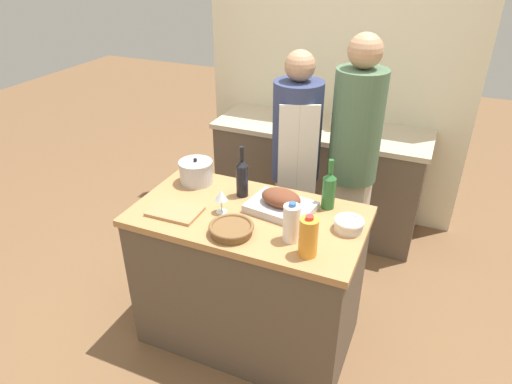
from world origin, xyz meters
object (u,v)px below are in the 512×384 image
person_cook_guest (353,158)px  condiment_bottle_tall (318,110)px  roasting_pan (281,203)px  condiment_bottle_extra (355,123)px  condiment_bottle_short (336,117)px  wine_bottle_dark (242,177)px  wicker_basket (231,228)px  wine_bottle_green (329,189)px  stock_pot (196,172)px  cutting_board (175,211)px  wine_glass_left (221,196)px  milk_jug (292,223)px  person_cook_aproned (296,161)px  mixing_bowl (349,224)px  juice_jug (308,237)px

person_cook_guest → condiment_bottle_tall: bearing=126.9°
roasting_pan → condiment_bottle_extra: bearing=84.5°
condiment_bottle_short → person_cook_guest: 0.73m
wine_bottle_dark → condiment_bottle_short: bearing=79.6°
wicker_basket → person_cook_guest: size_ratio=0.13×
wine_bottle_green → condiment_bottle_short: wine_bottle_green is taller
roasting_pan → person_cook_guest: size_ratio=0.22×
stock_pot → wine_bottle_dark: 0.33m
cutting_board → wine_glass_left: (0.23, 0.11, 0.09)m
milk_jug → condiment_bottle_extra: size_ratio=1.07×
cutting_board → wine_glass_left: 0.27m
condiment_bottle_short → person_cook_aproned: 0.71m
wicker_basket → person_cook_aproned: 0.94m
person_cook_guest → roasting_pan: bearing=-104.5°
mixing_bowl → condiment_bottle_short: condiment_bottle_short is taller
wicker_basket → mixing_bowl: (0.55, 0.27, 0.01)m
stock_pot → wine_glass_left: size_ratio=1.51×
person_cook_aproned → wine_bottle_green: bearing=-76.6°
cutting_board → mixing_bowl: (0.92, 0.21, 0.03)m
wine_bottle_dark → person_cook_aproned: 0.59m
mixing_bowl → wine_bottle_green: (-0.16, 0.18, 0.08)m
condiment_bottle_short → condiment_bottle_extra: (0.16, -0.04, -0.01)m
roasting_pan → condiment_bottle_extra: size_ratio=1.91×
roasting_pan → mixing_bowl: (0.39, -0.04, -0.01)m
mixing_bowl → wine_bottle_dark: (-0.66, 0.11, 0.09)m
wicker_basket → stock_pot: bearing=136.4°
cutting_board → milk_jug: bearing=1.0°
person_cook_aproned → condiment_bottle_short: bearing=59.8°
condiment_bottle_extra → person_cook_guest: (0.12, -0.63, -0.00)m
wine_bottle_dark → person_cook_aproned: size_ratio=0.19×
mixing_bowl → wine_bottle_green: 0.25m
cutting_board → condiment_bottle_extra: 1.67m
wicker_basket → person_cook_aproned: size_ratio=0.14×
wine_bottle_green → condiment_bottle_tall: size_ratio=1.37×
condiment_bottle_tall → cutting_board: bearing=-100.2°
wicker_basket → person_cook_guest: 1.05m
mixing_bowl → wine_bottle_dark: wine_bottle_dark is taller
milk_jug → condiment_bottle_extra: milk_jug is taller
cutting_board → person_cook_guest: person_cook_guest is taller
milk_jug → wine_glass_left: bearing=167.6°
milk_jug → condiment_bottle_tall: milk_jug is taller
wine_bottle_dark → wine_glass_left: bearing=-96.8°
juice_jug → wine_glass_left: (-0.55, 0.18, 0.00)m
stock_pot → milk_jug: size_ratio=0.97×
condiment_bottle_short → mixing_bowl: bearing=-72.7°
milk_jug → condiment_bottle_short: bearing=96.6°
mixing_bowl → milk_jug: 0.32m
wine_bottle_dark → person_cook_aproned: bearing=76.0°
wine_glass_left → condiment_bottle_tall: condiment_bottle_tall is taller
wine_glass_left → wicker_basket: bearing=-50.5°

